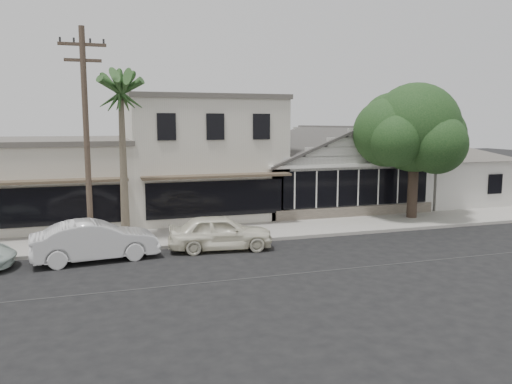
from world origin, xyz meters
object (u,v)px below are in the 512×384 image
object	(u,v)px
car_0	(220,232)
car_1	(95,241)
utility_pole	(86,136)
shade_tree	(412,130)

from	to	relation	value
car_0	car_1	world-z (taller)	car_1
utility_pole	car_0	size ratio (longest dim) A/B	2.07
car_0	shade_tree	distance (m)	12.63
utility_pole	shade_tree	xyz separation A→B (m)	(16.63, 2.27, 0.09)
car_0	shade_tree	world-z (taller)	shade_tree
utility_pole	car_1	distance (m)	4.19
car_1	shade_tree	distance (m)	17.32
shade_tree	car_0	bearing A→B (deg)	-163.87
utility_pole	shade_tree	world-z (taller)	utility_pole
car_0	utility_pole	bearing A→B (deg)	85.17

